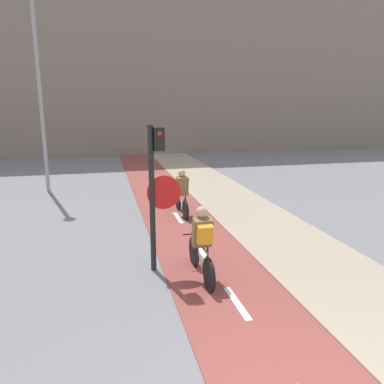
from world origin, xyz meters
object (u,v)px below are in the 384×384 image
(cyclist_far, at_px, (182,194))
(cyclist_near, at_px, (202,244))
(street_lamp_far, at_px, (37,64))
(traffic_light_pole, at_px, (156,182))

(cyclist_far, bearing_deg, cyclist_near, -96.90)
(cyclist_near, bearing_deg, street_lamp_far, 114.10)
(cyclist_far, bearing_deg, traffic_light_pole, -109.18)
(street_lamp_far, distance_m, cyclist_near, 10.24)
(traffic_light_pole, bearing_deg, street_lamp_far, 111.12)
(street_lamp_far, xyz_separation_m, cyclist_far, (4.36, -4.32, -4.06))
(traffic_light_pole, height_order, cyclist_near, traffic_light_pole)
(street_lamp_far, xyz_separation_m, cyclist_near, (3.85, -8.60, -4.02))
(cyclist_near, relative_size, cyclist_far, 1.04)
(street_lamp_far, height_order, cyclist_far, street_lamp_far)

